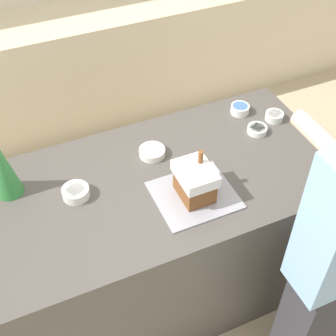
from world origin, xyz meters
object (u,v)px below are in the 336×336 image
at_px(candy_bowl_front_corner, 240,109).
at_px(candy_bowl_near_tray_right, 76,192).
at_px(baking_tray, 194,195).
at_px(decorative_tree, 2,166).
at_px(gingerbread_house, 195,181).
at_px(candy_bowl_behind_tray, 152,152).
at_px(candy_bowl_far_left, 257,129).
at_px(candy_bowl_beside_tree, 274,116).

bearing_deg(candy_bowl_front_corner, candy_bowl_near_tray_right, -166.57).
relative_size(baking_tray, decorative_tree, 1.10).
bearing_deg(gingerbread_house, candy_bowl_behind_tray, 101.99).
relative_size(candy_bowl_far_left, candy_bowl_behind_tray, 0.79).
relative_size(gingerbread_house, candy_bowl_far_left, 2.18).
height_order(baking_tray, candy_bowl_beside_tree, candy_bowl_beside_tree).
relative_size(decorative_tree, candy_bowl_behind_tray, 2.51).
bearing_deg(candy_bowl_near_tray_right, candy_bowl_far_left, 3.18).
height_order(candy_bowl_near_tray_right, candy_bowl_beside_tree, candy_bowl_near_tray_right).
height_order(candy_bowl_far_left, candy_bowl_behind_tray, candy_bowl_behind_tray).
bearing_deg(candy_bowl_near_tray_right, candy_bowl_behind_tray, 15.23).
height_order(decorative_tree, candy_bowl_beside_tree, decorative_tree).
distance_m(candy_bowl_near_tray_right, candy_bowl_front_corner, 1.05).
distance_m(candy_bowl_front_corner, candy_bowl_far_left, 0.19).
bearing_deg(candy_bowl_beside_tree, candy_bowl_far_left, -158.96).
distance_m(decorative_tree, candy_bowl_near_tray_right, 0.35).
distance_m(gingerbread_house, candy_bowl_behind_tray, 0.36).
xyz_separation_m(candy_bowl_near_tray_right, candy_bowl_beside_tree, (1.17, 0.11, -0.00)).
relative_size(candy_bowl_near_tray_right, candy_bowl_behind_tray, 0.95).
bearing_deg(candy_bowl_behind_tray, decorative_tree, 176.99).
bearing_deg(candy_bowl_behind_tray, candy_bowl_beside_tree, -0.45).
height_order(gingerbread_house, candy_bowl_front_corner, gingerbread_house).
xyz_separation_m(candy_bowl_front_corner, candy_bowl_behind_tray, (-0.59, -0.13, -0.01)).
xyz_separation_m(baking_tray, gingerbread_house, (0.00, 0.00, 0.09)).
height_order(candy_bowl_behind_tray, candy_bowl_beside_tree, candy_bowl_beside_tree).
xyz_separation_m(decorative_tree, candy_bowl_near_tray_right, (0.28, -0.16, -0.14)).
bearing_deg(gingerbread_house, decorative_tree, 154.28).
distance_m(gingerbread_house, decorative_tree, 0.87).
height_order(candy_bowl_near_tray_right, candy_bowl_front_corner, same).
height_order(baking_tray, gingerbread_house, gingerbread_house).
distance_m(gingerbread_house, candy_bowl_near_tray_right, 0.56).
distance_m(gingerbread_house, candy_bowl_front_corner, 0.70).
xyz_separation_m(candy_bowl_front_corner, candy_bowl_far_left, (-0.00, -0.19, -0.01)).
relative_size(candy_bowl_behind_tray, candy_bowl_beside_tree, 1.34).
bearing_deg(decorative_tree, candy_bowl_far_left, -4.36).
height_order(gingerbread_house, candy_bowl_beside_tree, gingerbread_house).
distance_m(decorative_tree, candy_bowl_behind_tray, 0.73).
xyz_separation_m(baking_tray, decorative_tree, (-0.79, 0.38, 0.16)).
distance_m(candy_bowl_behind_tray, candy_bowl_beside_tree, 0.73).
relative_size(decorative_tree, candy_bowl_front_corner, 3.23).
bearing_deg(decorative_tree, candy_bowl_beside_tree, -1.71).
bearing_deg(baking_tray, candy_bowl_behind_tray, 101.93).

